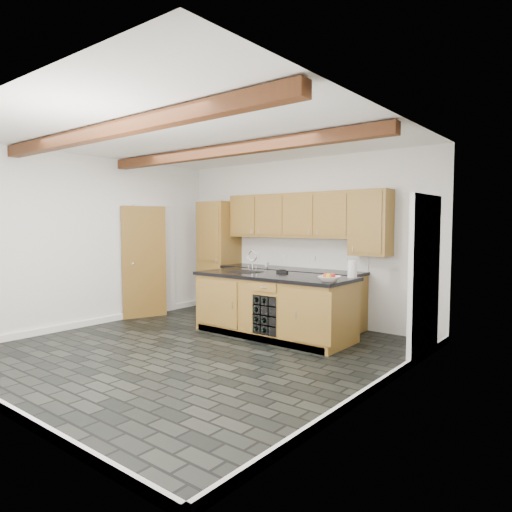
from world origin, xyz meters
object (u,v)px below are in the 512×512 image
at_px(kitchen_scale, 282,271).
at_px(island, 273,305).
at_px(fruit_bowl, 330,279).
at_px(paper_towel, 352,269).

bearing_deg(kitchen_scale, island, -100.82).
bearing_deg(fruit_bowl, island, 169.04).
height_order(island, paper_towel, paper_towel).
bearing_deg(paper_towel, island, -162.13).
bearing_deg(paper_towel, kitchen_scale, -174.33).
distance_m(island, fruit_bowl, 1.20).
bearing_deg(island, paper_towel, 17.87).
height_order(island, fruit_bowl, fruit_bowl).
bearing_deg(fruit_bowl, paper_towel, 85.96).
xyz_separation_m(island, paper_towel, (1.11, 0.36, 0.59)).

